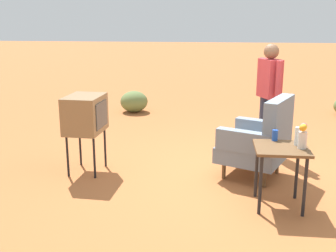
% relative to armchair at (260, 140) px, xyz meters
% --- Properties ---
extents(ground_plane, '(60.00, 60.00, 0.00)m').
position_rel_armchair_xyz_m(ground_plane, '(-0.01, -0.12, -0.50)').
color(ground_plane, '#AD6033').
extents(armchair, '(1.01, 1.02, 1.06)m').
position_rel_armchair_xyz_m(armchair, '(0.00, 0.00, 0.00)').
color(armchair, brown).
rests_on(armchair, ground).
extents(side_table, '(0.56, 0.56, 0.68)m').
position_rel_armchair_xyz_m(side_table, '(0.83, 0.13, 0.07)').
color(side_table, black).
rests_on(side_table, ground).
extents(tv_on_stand, '(0.62, 0.48, 1.03)m').
position_rel_armchair_xyz_m(tv_on_stand, '(0.04, -2.25, 0.28)').
color(tv_on_stand, black).
rests_on(tv_on_stand, ground).
extents(person_standing, '(0.53, 0.35, 1.64)m').
position_rel_armchair_xyz_m(person_standing, '(-1.05, 0.21, 0.44)').
color(person_standing, '#2D3347').
rests_on(person_standing, ground).
extents(bottle_short_clear, '(0.06, 0.06, 0.20)m').
position_rel_armchair_xyz_m(bottle_short_clear, '(0.75, 0.31, 0.28)').
color(bottle_short_clear, silver).
rests_on(bottle_short_clear, side_table).
extents(soda_can_blue, '(0.07, 0.07, 0.12)m').
position_rel_armchair_xyz_m(soda_can_blue, '(0.60, 0.09, 0.24)').
color(soda_can_blue, blue).
rests_on(soda_can_blue, side_table).
extents(flower_vase, '(0.15, 0.10, 0.27)m').
position_rel_armchair_xyz_m(flower_vase, '(0.86, 0.33, 0.33)').
color(flower_vase, silver).
rests_on(flower_vase, side_table).
extents(shrub_mid, '(0.59, 0.59, 0.46)m').
position_rel_armchair_xyz_m(shrub_mid, '(-3.62, -2.33, -0.27)').
color(shrub_mid, olive).
rests_on(shrub_mid, ground).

